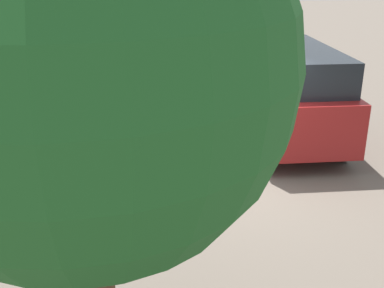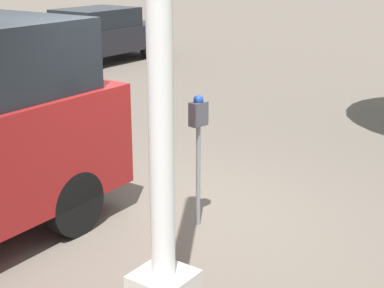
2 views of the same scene
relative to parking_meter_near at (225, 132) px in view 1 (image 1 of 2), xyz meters
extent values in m
plane|color=#60564C|center=(0.04, -0.48, -1.11)|extent=(80.00, 80.00, 0.00)
cylinder|color=gray|center=(0.00, 0.00, -0.52)|extent=(0.05, 0.05, 1.17)
cube|color=#47474C|center=(0.00, 0.00, 0.19)|extent=(0.22, 0.14, 0.26)
sphere|color=navy|center=(0.00, 0.00, 0.34)|extent=(0.11, 0.11, 0.11)
cylinder|color=gray|center=(7.35, 0.04, -0.51)|extent=(0.05, 0.05, 1.20)
cube|color=#47474C|center=(7.35, 0.04, 0.23)|extent=(0.22, 0.14, 0.26)
sphere|color=navy|center=(7.35, 0.04, 0.38)|extent=(0.11, 0.11, 0.11)
cube|color=beige|center=(1.81, 0.94, -0.83)|extent=(0.44, 0.44, 0.55)
cylinder|color=silver|center=(1.81, 0.94, 2.17)|extent=(0.19, 0.19, 5.46)
cube|color=maroon|center=(2.41, -1.85, -0.16)|extent=(4.65, 2.11, 1.17)
cube|color=black|center=(2.30, -1.85, 0.81)|extent=(3.72, 1.94, 0.76)
cube|color=orange|center=(4.65, -1.15, -0.60)|extent=(0.08, 0.12, 0.20)
cylinder|color=black|center=(3.82, -0.93, -0.75)|extent=(0.73, 0.26, 0.72)
cylinder|color=black|center=(3.86, -2.72, -0.75)|extent=(0.73, 0.26, 0.72)
cylinder|color=black|center=(0.97, -0.98, -0.75)|extent=(0.73, 0.26, 0.72)
cylinder|color=black|center=(1.00, -2.77, -0.75)|extent=(0.73, 0.26, 0.72)
sphere|color=#1E5623|center=(-4.92, 1.84, 2.40)|extent=(3.30, 3.30, 3.30)
cylinder|color=red|center=(8.80, 0.23, -0.81)|extent=(0.21, 0.21, 0.60)
sphere|color=red|center=(8.80, 0.23, -0.46)|extent=(0.19, 0.19, 0.19)
camera|label=1|loc=(-8.59, 1.31, 3.19)|focal=45.00mm
camera|label=2|loc=(4.97, 3.47, 1.81)|focal=55.00mm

